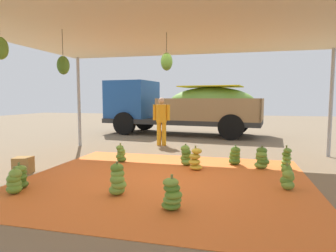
# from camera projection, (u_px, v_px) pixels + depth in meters

# --- Properties ---
(ground_plane) EXTENTS (40.00, 40.00, 0.00)m
(ground_plane) POSITION_uv_depth(u_px,v_px,m) (190.00, 153.00, 8.54)
(ground_plane) COLOR #7F6B51
(tarp_orange) EXTENTS (5.53, 4.86, 0.01)m
(tarp_orange) POSITION_uv_depth(u_px,v_px,m) (165.00, 180.00, 5.64)
(tarp_orange) COLOR orange
(tarp_orange) RESTS_ON ground
(tent_canopy) EXTENTS (8.00, 7.00, 2.99)m
(tent_canopy) POSITION_uv_depth(u_px,v_px,m) (162.00, 27.00, 5.28)
(tent_canopy) COLOR #9EA0A5
(tent_canopy) RESTS_ON ground
(banana_bunch_0) EXTENTS (0.40, 0.38, 0.46)m
(banana_bunch_0) POSITION_uv_depth(u_px,v_px,m) (20.00, 177.00, 5.13)
(banana_bunch_0) COLOR #477523
(banana_bunch_0) RESTS_ON tarp_orange
(banana_bunch_1) EXTENTS (0.31, 0.31, 0.48)m
(banana_bunch_1) POSITION_uv_depth(u_px,v_px,m) (121.00, 154.00, 7.22)
(banana_bunch_1) COLOR #477523
(banana_bunch_1) RESTS_ON tarp_orange
(banana_bunch_2) EXTENTS (0.37, 0.38, 0.47)m
(banana_bunch_2) POSITION_uv_depth(u_px,v_px,m) (235.00, 156.00, 6.94)
(banana_bunch_2) COLOR #477523
(banana_bunch_2) RESTS_ON tarp_orange
(banana_bunch_3) EXTENTS (0.36, 0.36, 0.54)m
(banana_bunch_3) POSITION_uv_depth(u_px,v_px,m) (196.00, 160.00, 6.41)
(banana_bunch_3) COLOR gold
(banana_bunch_3) RESTS_ON tarp_orange
(banana_bunch_4) EXTENTS (0.42, 0.41, 0.53)m
(banana_bunch_4) POSITION_uv_depth(u_px,v_px,m) (262.00, 159.00, 6.53)
(banana_bunch_4) COLOR #6B9E38
(banana_bunch_4) RESTS_ON tarp_orange
(banana_bunch_5) EXTENTS (0.36, 0.35, 0.52)m
(banana_bunch_5) POSITION_uv_depth(u_px,v_px,m) (186.00, 156.00, 6.85)
(banana_bunch_5) COLOR #6B9E38
(banana_bunch_5) RESTS_ON tarp_orange
(banana_bunch_6) EXTENTS (0.32, 0.33, 0.46)m
(banana_bunch_6) POSITION_uv_depth(u_px,v_px,m) (287.00, 178.00, 5.04)
(banana_bunch_6) COLOR #6B9E38
(banana_bunch_6) RESTS_ON tarp_orange
(banana_bunch_7) EXTENTS (0.29, 0.29, 0.53)m
(banana_bunch_7) POSITION_uv_depth(u_px,v_px,m) (286.00, 159.00, 6.53)
(banana_bunch_7) COLOR #60932D
(banana_bunch_7) RESTS_ON tarp_orange
(banana_bunch_8) EXTENTS (0.33, 0.33, 0.46)m
(banana_bunch_8) POSITION_uv_depth(u_px,v_px,m) (14.00, 182.00, 4.81)
(banana_bunch_8) COLOR #60932D
(banana_bunch_8) RESTS_ON tarp_orange
(banana_bunch_9) EXTENTS (0.39, 0.39, 0.51)m
(banana_bunch_9) POSITION_uv_depth(u_px,v_px,m) (172.00, 195.00, 4.11)
(banana_bunch_9) COLOR #518428
(banana_bunch_9) RESTS_ON tarp_orange
(banana_bunch_10) EXTENTS (0.36, 0.36, 0.56)m
(banana_bunch_10) POSITION_uv_depth(u_px,v_px,m) (118.00, 180.00, 4.75)
(banana_bunch_10) COLOR #6B9E38
(banana_bunch_10) RESTS_ON tarp_orange
(cargo_truck_main) EXTENTS (7.05, 3.09, 2.40)m
(cargo_truck_main) POSITION_uv_depth(u_px,v_px,m) (180.00, 106.00, 12.83)
(cargo_truck_main) COLOR #2D2D2D
(cargo_truck_main) RESTS_ON ground
(worker_0) EXTENTS (0.60, 0.36, 1.63)m
(worker_0) POSITION_uv_depth(u_px,v_px,m) (161.00, 118.00, 9.78)
(worker_0) COLOR orange
(worker_0) RESTS_ON ground
(crate_0) EXTENTS (0.42, 0.38, 0.35)m
(crate_0) POSITION_uv_depth(u_px,v_px,m) (23.00, 165.00, 6.17)
(crate_0) COLOR olive
(crate_0) RESTS_ON ground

